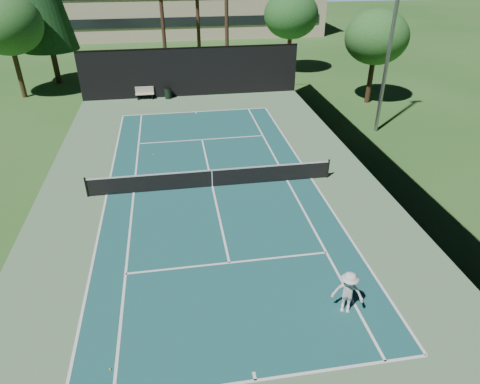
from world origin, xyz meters
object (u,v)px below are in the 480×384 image
object	(u,v)px
tennis_ball_a	(110,369)
tennis_ball_b	(137,180)
tennis_ball_d	(153,155)
park_bench	(145,93)
tennis_ball_c	(194,177)
tennis_net	(212,178)
trash_bin	(168,93)
player	(348,293)

from	to	relation	value
tennis_ball_a	tennis_ball_b	bearing A→B (deg)	88.70
tennis_ball_a	tennis_ball_d	xyz separation A→B (m)	(1.13, 15.30, 0.01)
tennis_ball_a	tennis_ball_d	bearing A→B (deg)	85.79
park_bench	tennis_ball_c	bearing A→B (deg)	-78.25
park_bench	tennis_ball_d	bearing A→B (deg)	-86.08
tennis_ball_c	park_bench	world-z (taller)	park_bench
tennis_net	tennis_ball_a	size ratio (longest dim) A/B	193.16
tennis_ball_b	tennis_ball_d	size ratio (longest dim) A/B	0.98
trash_bin	tennis_net	bearing A→B (deg)	-82.57
tennis_ball_c	tennis_ball_d	distance (m)	3.97
player	tennis_ball_c	size ratio (longest dim) A/B	24.62
tennis_ball_d	park_bench	world-z (taller)	park_bench
tennis_ball_a	tennis_ball_d	world-z (taller)	tennis_ball_d
tennis_ball_b	tennis_ball_c	size ratio (longest dim) A/B	1.09
tennis_ball_a	tennis_ball_c	xyz separation A→B (m)	(3.38, 12.03, 0.00)
tennis_ball_c	trash_bin	xyz separation A→B (m)	(-1.13, 14.34, 0.44)
tennis_ball_a	trash_bin	world-z (taller)	trash_bin
tennis_net	tennis_ball_b	size ratio (longest dim) A/B	171.13
park_bench	tennis_net	bearing A→B (deg)	-76.01
tennis_net	player	bearing A→B (deg)	-69.17
tennis_ball_d	park_bench	bearing A→B (deg)	93.92
tennis_ball_b	park_bench	xyz separation A→B (m)	(0.07, 14.39, 0.51)
player	tennis_ball_b	xyz separation A→B (m)	(-7.67, 11.04, -0.81)
tennis_ball_a	tennis_ball_b	xyz separation A→B (m)	(0.28, 12.19, 0.00)
tennis_ball_c	park_bench	distance (m)	14.87
player	park_bench	world-z (taller)	player
player	trash_bin	distance (m)	25.85
tennis_net	tennis_ball_d	world-z (taller)	tennis_net
player	tennis_ball_b	distance (m)	13.47
park_bench	trash_bin	bearing A→B (deg)	-6.46
tennis_ball_d	trash_bin	xyz separation A→B (m)	(1.13, 11.06, 0.44)
tennis_net	tennis_ball_c	xyz separation A→B (m)	(-0.91, 1.24, -0.52)
tennis_ball_b	tennis_ball_c	bearing A→B (deg)	-3.03
tennis_net	tennis_ball_b	distance (m)	4.28
tennis_ball_a	park_bench	size ratio (longest dim) A/B	0.04
tennis_ball_a	tennis_net	bearing A→B (deg)	68.33
tennis_ball_a	tennis_ball_c	bearing A→B (deg)	74.31
tennis_net	trash_bin	bearing A→B (deg)	97.43
tennis_net	tennis_ball_a	bearing A→B (deg)	-111.67
tennis_ball_a	trash_bin	bearing A→B (deg)	85.11
tennis_net	park_bench	xyz separation A→B (m)	(-3.93, 15.79, -0.01)
player	tennis_ball_b	bearing A→B (deg)	148.43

